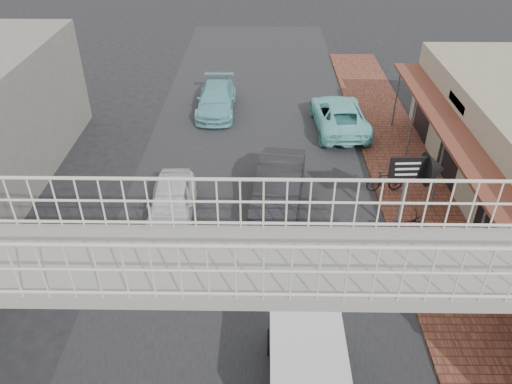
{
  "coord_description": "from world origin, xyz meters",
  "views": [
    {
      "loc": [
        0.4,
        -10.75,
        11.21
      ],
      "look_at": [
        0.21,
        3.34,
        1.8
      ],
      "focal_mm": 35.0,
      "sensor_mm": 36.0,
      "label": 1
    }
  ],
  "objects_px": {
    "white_hatchback": "(171,203)",
    "arrow_sign": "(432,170)",
    "dark_sedan": "(279,186)",
    "motorcycle_near": "(402,225)",
    "motorcycle_far": "(385,181)",
    "angkot_van": "(307,368)",
    "angkot_curb": "(339,115)",
    "angkot_far": "(216,99)"
  },
  "relations": [
    {
      "from": "motorcycle_near",
      "to": "dark_sedan",
      "type": "bearing_deg",
      "value": 54.35
    },
    {
      "from": "angkot_far",
      "to": "angkot_van",
      "type": "relative_size",
      "value": 1.18
    },
    {
      "from": "angkot_curb",
      "to": "motorcycle_far",
      "type": "height_order",
      "value": "angkot_curb"
    },
    {
      "from": "white_hatchback",
      "to": "arrow_sign",
      "type": "distance_m",
      "value": 9.17
    },
    {
      "from": "white_hatchback",
      "to": "angkot_far",
      "type": "distance_m",
      "value": 9.63
    },
    {
      "from": "angkot_curb",
      "to": "motorcycle_far",
      "type": "xyz_separation_m",
      "value": [
        1.1,
        -5.78,
        -0.18
      ]
    },
    {
      "from": "motorcycle_near",
      "to": "angkot_van",
      "type": "bearing_deg",
      "value": 140.06
    },
    {
      "from": "dark_sedan",
      "to": "angkot_curb",
      "type": "distance_m",
      "value": 7.33
    },
    {
      "from": "motorcycle_near",
      "to": "white_hatchback",
      "type": "bearing_deg",
      "value": 73.18
    },
    {
      "from": "white_hatchback",
      "to": "motorcycle_far",
      "type": "xyz_separation_m",
      "value": [
        8.22,
        1.85,
        -0.15
      ]
    },
    {
      "from": "white_hatchback",
      "to": "arrow_sign",
      "type": "bearing_deg",
      "value": -8.01
    },
    {
      "from": "angkot_far",
      "to": "arrow_sign",
      "type": "distance_m",
      "value": 13.32
    },
    {
      "from": "white_hatchback",
      "to": "angkot_curb",
      "type": "bearing_deg",
      "value": 44.41
    },
    {
      "from": "dark_sedan",
      "to": "motorcycle_near",
      "type": "xyz_separation_m",
      "value": [
        4.25,
        -2.12,
        -0.22
      ]
    },
    {
      "from": "dark_sedan",
      "to": "angkot_van",
      "type": "relative_size",
      "value": 1.23
    },
    {
      "from": "motorcycle_far",
      "to": "arrow_sign",
      "type": "xyz_separation_m",
      "value": [
        0.69,
        -2.7,
        2.15
      ]
    },
    {
      "from": "dark_sedan",
      "to": "white_hatchback",
      "type": "bearing_deg",
      "value": -158.03
    },
    {
      "from": "angkot_curb",
      "to": "angkot_van",
      "type": "relative_size",
      "value": 1.31
    },
    {
      "from": "angkot_curb",
      "to": "angkot_far",
      "type": "height_order",
      "value": "angkot_curb"
    },
    {
      "from": "angkot_van",
      "to": "motorcycle_near",
      "type": "relative_size",
      "value": 2.13
    },
    {
      "from": "dark_sedan",
      "to": "angkot_van",
      "type": "height_order",
      "value": "angkot_van"
    },
    {
      "from": "dark_sedan",
      "to": "angkot_van",
      "type": "xyz_separation_m",
      "value": [
        0.45,
        -8.51,
        0.43
      ]
    },
    {
      "from": "angkot_far",
      "to": "angkot_van",
      "type": "xyz_separation_m",
      "value": [
        3.53,
        -17.08,
        0.55
      ]
    },
    {
      "from": "angkot_curb",
      "to": "arrow_sign",
      "type": "bearing_deg",
      "value": 98.95
    },
    {
      "from": "angkot_curb",
      "to": "angkot_van",
      "type": "xyz_separation_m",
      "value": [
        -2.7,
        -15.12,
        0.51
      ]
    },
    {
      "from": "motorcycle_far",
      "to": "arrow_sign",
      "type": "height_order",
      "value": "arrow_sign"
    },
    {
      "from": "angkot_van",
      "to": "arrow_sign",
      "type": "relative_size",
      "value": 1.24
    },
    {
      "from": "angkot_van",
      "to": "motorcycle_far",
      "type": "height_order",
      "value": "angkot_van"
    },
    {
      "from": "angkot_curb",
      "to": "angkot_van",
      "type": "bearing_deg",
      "value": 76.9
    },
    {
      "from": "angkot_far",
      "to": "dark_sedan",
      "type": "bearing_deg",
      "value": -70.13
    },
    {
      "from": "angkot_van",
      "to": "motorcycle_near",
      "type": "height_order",
      "value": "angkot_van"
    },
    {
      "from": "white_hatchback",
      "to": "angkot_van",
      "type": "relative_size",
      "value": 1.02
    },
    {
      "from": "angkot_curb",
      "to": "angkot_far",
      "type": "distance_m",
      "value": 6.53
    },
    {
      "from": "dark_sedan",
      "to": "angkot_curb",
      "type": "height_order",
      "value": "dark_sedan"
    },
    {
      "from": "angkot_curb",
      "to": "motorcycle_far",
      "type": "relative_size",
      "value": 3.51
    },
    {
      "from": "angkot_curb",
      "to": "arrow_sign",
      "type": "distance_m",
      "value": 8.89
    },
    {
      "from": "motorcycle_far",
      "to": "motorcycle_near",
      "type": "bearing_deg",
      "value": 174.24
    },
    {
      "from": "angkot_van",
      "to": "arrow_sign",
      "type": "height_order",
      "value": "arrow_sign"
    },
    {
      "from": "white_hatchback",
      "to": "dark_sedan",
      "type": "relative_size",
      "value": 0.83
    },
    {
      "from": "angkot_curb",
      "to": "arrow_sign",
      "type": "height_order",
      "value": "arrow_sign"
    },
    {
      "from": "angkot_far",
      "to": "motorcycle_far",
      "type": "height_order",
      "value": "angkot_far"
    },
    {
      "from": "dark_sedan",
      "to": "angkot_curb",
      "type": "relative_size",
      "value": 0.95
    }
  ]
}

